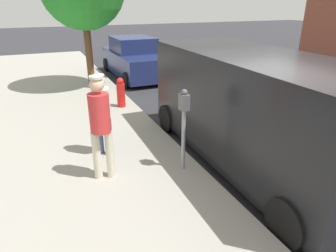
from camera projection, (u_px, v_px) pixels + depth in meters
name	position (u px, v px, depth m)	size (l,w,h in m)	color
ground_plane	(258.00, 173.00, 5.69)	(80.00, 80.00, 0.00)	#2D2D33
sidewalk_slab	(66.00, 219.00, 4.37)	(5.00, 32.00, 0.15)	#9E998E
parking_meter_near	(184.00, 116.00, 5.17)	(0.14, 0.18, 1.52)	gray
pedestrian_in_red	(100.00, 122.00, 4.89)	(0.36, 0.34, 1.81)	beige
pedestrian_in_white	(102.00, 110.00, 5.75)	(0.34, 0.34, 1.63)	#4C608C
parked_van	(256.00, 108.00, 5.68)	(2.19, 5.23, 2.15)	black
parked_sedan_behind	(135.00, 59.00, 12.77)	(1.97, 4.42, 1.65)	navy
fire_hydrant	(121.00, 93.00, 8.69)	(0.24, 0.24, 0.86)	red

